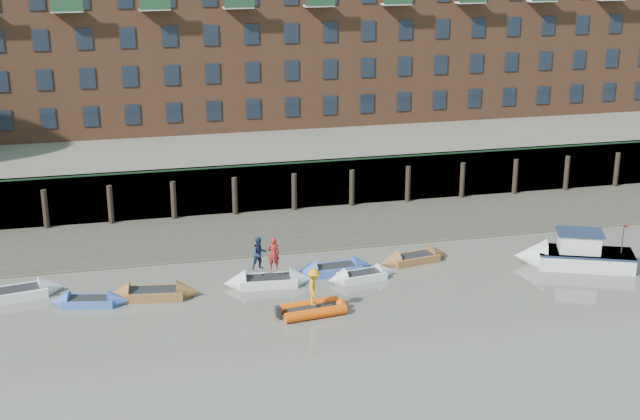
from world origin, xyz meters
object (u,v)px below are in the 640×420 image
object	(u,v)px
rib_tender	(314,309)
motor_launch	(566,255)
rowboat_1	(89,301)
person_rower_a	(273,253)
rowboat_2	(153,294)
person_rower_b	(259,253)
rowboat_6	(414,258)
rowboat_4	(335,269)
rowboat_5	(362,276)
rowboat_0	(14,294)
rowboat_3	(268,281)
person_rib_crew	(314,287)

from	to	relation	value
rib_tender	motor_launch	bearing A→B (deg)	3.34
rowboat_1	person_rower_a	distance (m)	9.75
rowboat_2	person_rower_b	xyz separation A→B (m)	(5.66, 0.38, 1.58)
rowboat_6	rowboat_4	bearing A→B (deg)	176.22
rib_tender	person_rower_a	world-z (taller)	person_rower_a
rowboat_4	rowboat_5	world-z (taller)	rowboat_4
rowboat_0	person_rower_a	world-z (taller)	person_rower_a
rowboat_6	rib_tender	distance (m)	9.03
rib_tender	person_rower_b	bearing A→B (deg)	108.13
rowboat_4	person_rower_a	size ratio (longest dim) A/B	2.55
rowboat_2	rib_tender	bearing A→B (deg)	-18.64
rowboat_1	rowboat_3	world-z (taller)	rowboat_3
rowboat_3	person_rower_a	distance (m)	1.61
rowboat_5	person_rower_a	world-z (taller)	person_rower_a
rowboat_5	person_rib_crew	size ratio (longest dim) A/B	2.21
rowboat_0	rowboat_3	bearing A→B (deg)	-16.90
rowboat_3	rowboat_0	bearing A→B (deg)	178.71
rowboat_6	rib_tender	xyz separation A→B (m)	(-7.14, -5.52, 0.04)
rowboat_4	motor_launch	distance (m)	13.12
rowboat_0	person_rib_crew	bearing A→B (deg)	-31.66
rowboat_2	rowboat_5	bearing A→B (deg)	7.33
person_rower_b	person_rower_a	bearing A→B (deg)	-25.41
rowboat_3	person_rib_crew	bearing A→B (deg)	-64.71
person_rower_a	person_rib_crew	size ratio (longest dim) A/B	0.96
person_rower_a	person_rower_b	size ratio (longest dim) A/B	1.00
rowboat_5	person_rib_crew	world-z (taller)	person_rib_crew
rowboat_3	motor_launch	world-z (taller)	motor_launch
person_rower_b	rowboat_1	bearing A→B (deg)	170.47
rowboat_3	rowboat_4	world-z (taller)	rowboat_3
rowboat_0	rowboat_5	world-z (taller)	rowboat_0
rowboat_4	motor_launch	bearing A→B (deg)	-12.58
rowboat_3	rowboat_4	distance (m)	4.01
rowboat_6	person_rower_b	bearing A→B (deg)	177.70
rowboat_4	person_rib_crew	distance (m)	5.70
rib_tender	person_rower_b	size ratio (longest dim) A/B	1.98
rowboat_4	rowboat_5	xyz separation A→B (m)	(1.22, -1.22, -0.02)
rowboat_1	person_rib_crew	bearing A→B (deg)	-7.33
rowboat_6	person_rower_a	bearing A→B (deg)	179.46
rowboat_6	person_rib_crew	world-z (taller)	person_rib_crew
rowboat_4	person_rower_a	bearing A→B (deg)	-169.46
rowboat_6	person_rib_crew	size ratio (longest dim) A/B	2.41
rowboat_2	person_rower_b	distance (m)	5.89
rowboat_3	rowboat_5	distance (m)	5.15
motor_launch	person_rib_crew	xyz separation A→B (m)	(-15.31, -3.04, 0.80)
rowboat_0	rowboat_4	distance (m)	16.98
rowboat_2	person_rib_crew	size ratio (longest dim) A/B	2.66
rowboat_5	rowboat_2	bearing A→B (deg)	171.41
rowboat_1	rowboat_6	world-z (taller)	rowboat_6
rowboat_6	motor_launch	distance (m)	8.52
rowboat_6	person_rib_crew	bearing A→B (deg)	-152.63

